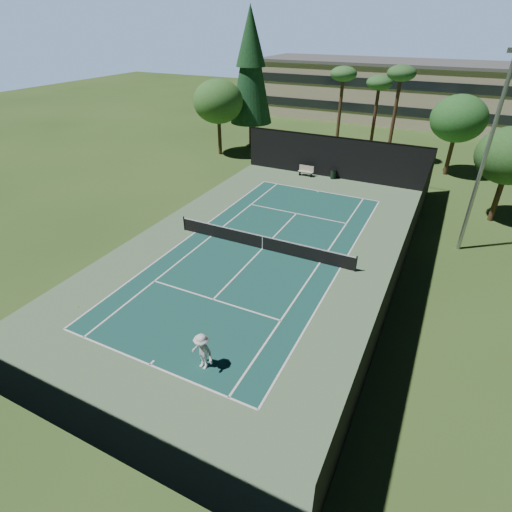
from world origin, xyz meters
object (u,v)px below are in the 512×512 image
(player, at_px, (202,352))
(tennis_ball_a, at_px, (78,307))
(tennis_ball_b, at_px, (248,237))
(tennis_ball_d, at_px, (247,219))
(tennis_net, at_px, (262,242))
(tennis_ball_c, at_px, (284,225))
(park_bench, at_px, (306,170))
(trash_bin, at_px, (333,174))

(player, bearing_deg, tennis_ball_a, -172.53)
(tennis_ball_a, relative_size, tennis_ball_b, 0.91)
(tennis_ball_d, bearing_deg, tennis_ball_b, -61.60)
(tennis_net, xyz_separation_m, tennis_ball_c, (-0.03, 3.97, -0.52))
(tennis_ball_b, xyz_separation_m, tennis_ball_d, (-1.41, 2.60, -0.01))
(tennis_ball_b, bearing_deg, park_bench, 93.25)
(tennis_ball_a, distance_m, tennis_ball_d, 14.24)
(tennis_ball_a, bearing_deg, trash_bin, 76.03)
(player, distance_m, tennis_ball_a, 8.58)
(tennis_ball_c, bearing_deg, tennis_ball_d, -173.94)
(player, relative_size, tennis_ball_c, 28.54)
(tennis_net, xyz_separation_m, player, (2.25, -10.89, 0.38))
(tennis_ball_c, xyz_separation_m, trash_bin, (0.23, 11.74, 0.45))
(tennis_ball_b, distance_m, trash_bin, 14.79)
(tennis_ball_b, bearing_deg, tennis_ball_c, 60.80)
(tennis_ball_b, xyz_separation_m, tennis_ball_c, (1.63, 2.92, -0.00))
(trash_bin, bearing_deg, player, -85.59)
(tennis_ball_a, distance_m, tennis_ball_c, 15.51)
(tennis_net, distance_m, park_bench, 15.50)
(tennis_ball_b, relative_size, tennis_ball_c, 1.12)
(player, relative_size, trash_bin, 1.99)
(tennis_net, bearing_deg, tennis_ball_a, -121.42)
(tennis_ball_b, distance_m, tennis_ball_c, 3.35)
(tennis_ball_c, xyz_separation_m, tennis_ball_d, (-3.04, -0.32, -0.00))
(tennis_ball_a, distance_m, tennis_ball_b, 12.18)
(tennis_net, xyz_separation_m, tennis_ball_a, (-6.25, -10.24, -0.52))
(player, bearing_deg, park_bench, 112.11)
(tennis_ball_b, distance_m, tennis_ball_d, 2.96)
(tennis_ball_b, bearing_deg, player, -71.82)
(player, bearing_deg, trash_bin, 106.29)
(park_bench, bearing_deg, tennis_net, -80.80)
(tennis_ball_d, distance_m, trash_bin, 12.51)
(player, xyz_separation_m, tennis_ball_d, (-5.33, 14.54, -0.91))
(player, height_order, tennis_ball_d, player)
(player, relative_size, tennis_ball_d, 31.77)
(tennis_ball_c, bearing_deg, park_bench, 102.17)
(tennis_net, xyz_separation_m, park_bench, (-2.48, 15.30, -0.01))
(tennis_ball_c, height_order, park_bench, park_bench)
(trash_bin, bearing_deg, tennis_ball_a, -103.97)
(park_bench, distance_m, trash_bin, 2.71)
(tennis_ball_b, relative_size, trash_bin, 0.08)
(park_bench, bearing_deg, tennis_ball_d, -92.93)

